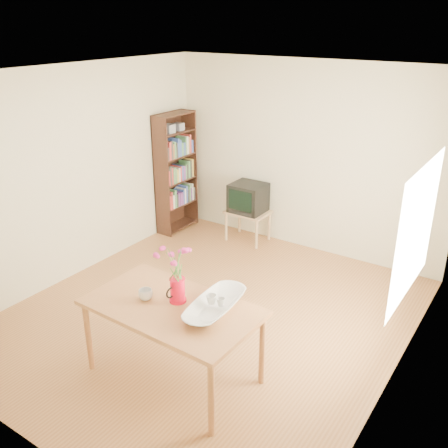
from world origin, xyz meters
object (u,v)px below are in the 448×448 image
Objects in this scene: mug at (146,295)px; television at (249,197)px; pitcher at (178,291)px; bowl at (215,285)px; table at (172,313)px.

mug is 0.27× the size of television.
pitcher is 0.38m from bowl.
mug is at bearing -76.12° from television.
pitcher is at bearing -149.06° from mug.
bowl reaches higher than table.
table is 0.50m from bowl.
bowl is at bearing 26.63° from table.
mug is 0.67m from bowl.
pitcher is 0.48× the size of television.
television is at bearing 110.29° from table.
mug is 0.25× the size of bowl.
television is at bearing 115.92° from bowl.
table is 3.10× the size of bowl.
pitcher reaches higher than mug.
bowl is at bearing 20.43° from pitcher.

